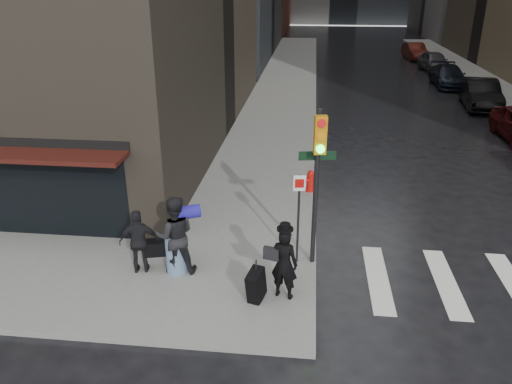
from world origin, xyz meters
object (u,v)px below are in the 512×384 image
parked_car_2 (481,94)px  parked_car_5 (415,51)px  parked_car_3 (449,76)px  parked_car_4 (434,61)px  man_jeans (175,235)px  fire_hydrant (310,182)px  traffic_light (316,169)px  man_overcoat (278,267)px  man_greycoat (139,242)px

parked_car_2 → parked_car_5: 18.24m
parked_car_3 → parked_car_4: size_ratio=1.09×
parked_car_2 → parked_car_5: size_ratio=1.13×
man_jeans → fire_hydrant: man_jeans is taller
parked_car_4 → traffic_light: bearing=-112.1°
traffic_light → parked_car_3: traffic_light is taller
man_overcoat → traffic_light: size_ratio=0.47×
man_jeans → parked_car_3: man_jeans is taller
man_overcoat → man_greycoat: bearing=4.5°
parked_car_2 → man_overcoat: bearing=-111.2°
traffic_light → parked_car_2: (9.17, 17.88, -1.88)m
fire_hydrant → traffic_light: bearing=-89.0°
fire_hydrant → parked_car_5: size_ratio=0.17×
parked_car_3 → parked_car_5: size_ratio=1.11×
man_greycoat → fire_hydrant: bearing=-138.2°
man_overcoat → parked_car_3: size_ratio=0.40×
parked_car_2 → man_greycoat: bearing=-119.5°
parked_car_4 → man_jeans: bearing=-117.1°
man_greycoat → parked_car_4: bearing=-125.2°
traffic_light → parked_car_2: bearing=53.2°
parked_car_3 → parked_car_4: bearing=88.4°
parked_car_5 → man_greycoat: bearing=-113.7°
man_greycoat → traffic_light: size_ratio=0.41×
parked_car_4 → parked_car_5: (-0.38, 6.08, -0.04)m
parked_car_4 → parked_car_5: 6.09m
traffic_light → fire_hydrant: traffic_light is taller
parked_car_2 → parked_car_5: bearing=96.8°
man_overcoat → parked_car_5: size_ratio=0.44×
traffic_light → parked_car_3: 25.63m
fire_hydrant → parked_car_5: parked_car_5 is taller
fire_hydrant → parked_car_3: size_ratio=0.16×
parked_car_2 → traffic_light: bearing=-111.4°
fire_hydrant → parked_car_4: 27.07m
man_greycoat → traffic_light: (4.09, 0.82, 1.71)m
man_overcoat → man_greycoat: (-3.35, 0.71, 0.04)m
man_jeans → parked_car_3: (12.12, 24.69, -0.46)m
man_greycoat → parked_car_2: 22.92m
traffic_light → parked_car_5: bearing=66.6°
man_jeans → parked_car_2: 22.37m
man_greycoat → parked_car_4: size_ratio=0.38×
man_jeans → parked_car_5: size_ratio=0.47×
parked_car_4 → parked_car_5: bearing=88.4°
man_greycoat → parked_car_5: 39.13m
traffic_light → parked_car_3: bearing=60.0°
traffic_light → parked_car_4: 31.48m
parked_car_3 → fire_hydrant: bearing=-113.3°
traffic_light → parked_car_2: traffic_light is taller
man_greycoat → parked_car_5: man_greycoat is taller
man_jeans → parked_car_2: man_jeans is taller
man_overcoat → parked_car_5: (9.57, 37.64, -0.23)m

